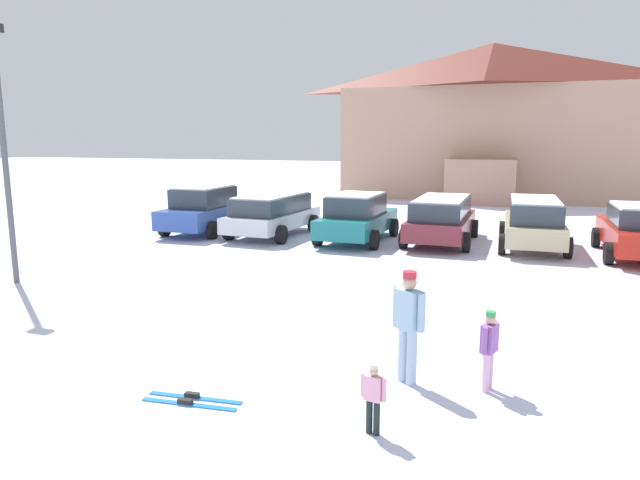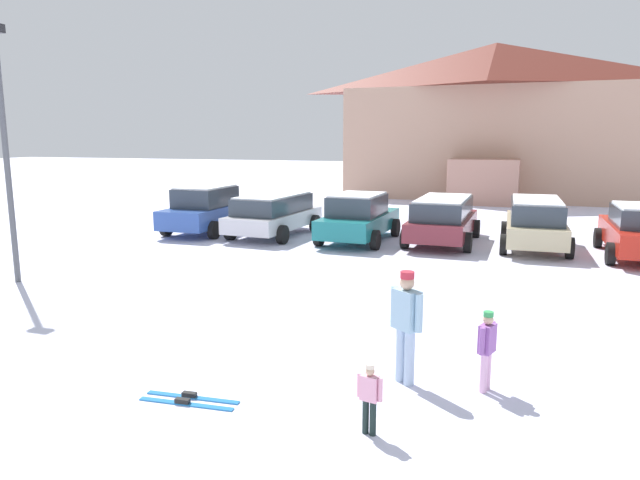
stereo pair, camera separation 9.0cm
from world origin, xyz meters
name	(u,v)px [view 1 (the left image)]	position (x,y,z in m)	size (l,w,h in m)	color
ski_lodge	(490,120)	(3.02, 32.81, 4.55)	(17.21, 9.77, 8.97)	tan
parked_blue_hatchback	(206,209)	(-6.50, 15.65, 0.87)	(2.17, 4.60, 1.75)	#3051A1
parked_silver_wagon	(272,213)	(-3.79, 15.61, 0.83)	(2.47, 4.60, 1.51)	silver
parked_teal_hatchback	(357,217)	(-0.59, 15.52, 0.83)	(2.27, 4.46, 1.66)	#1A7477
parked_maroon_van	(441,218)	(2.19, 16.13, 0.85)	(2.29, 4.72, 1.55)	maroon
parked_beige_suv	(534,221)	(5.11, 16.10, 0.87)	(2.12, 4.58, 1.61)	tan
parked_red_sedan	(640,231)	(8.06, 15.50, 0.81)	(2.21, 4.46, 1.60)	red
skier_adult_in_blue_parka	(408,321)	(3.02, 4.56, 0.94)	(0.52, 0.43, 1.67)	#A1B8D4
skier_child_in_pink_snowsuit	(373,395)	(2.88, 2.96, 0.50)	(0.33, 0.17, 0.89)	black
skier_child_in_purple_jacket	(489,346)	(4.14, 4.65, 0.66)	(0.25, 0.41, 1.16)	#E2AAD0
pair_of_skis	(191,400)	(0.35, 3.02, 0.02)	(1.38, 0.39, 0.08)	#226EB3
lamp_post	(3,143)	(-7.16, 7.37, 3.40)	(0.44, 0.24, 6.10)	#515459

